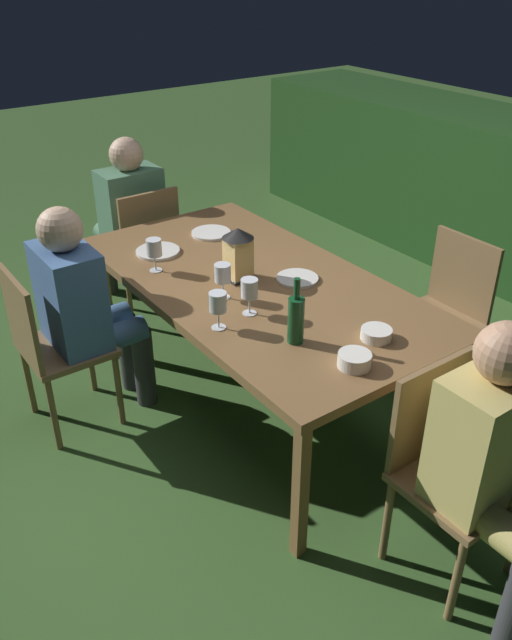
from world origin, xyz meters
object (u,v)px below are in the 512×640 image
Objects in this scene: chair_head_near at (144,246)px; plate_b at (211,233)px; plate_a at (158,251)px; plate_c at (297,279)px; person_in_mustard at (500,462)px; wine_glass_d at (223,275)px; green_bottle_on_table at (296,319)px; wine_glass_b at (218,304)px; chair_head_far at (448,463)px; person_in_blue at (85,304)px; dining_table at (256,289)px; wine_glass_c at (154,249)px; chair_side_left_a at (51,343)px; person_in_green at (128,214)px; wine_glass_a at (249,290)px; bowl_olives at (355,360)px; chair_side_right_b at (444,310)px; lantern_centerpiece at (238,251)px; bowl_bread at (376,334)px.

chair_head_near reaches higher than plate_b.
plate_c is at bearing 30.33° from plate_a.
wine_glass_d is at bearing -170.71° from person_in_mustard.
wine_glass_b is at bearing -144.32° from green_bottle_on_table.
chair_head_far is 5.15× the size of wine_glass_d.
plate_a is (-0.63, -0.01, -0.11)m from wine_glass_d.
wine_glass_b is at bearing 24.08° from person_in_blue.
wine_glass_c is (-0.38, -0.34, 0.17)m from dining_table.
person_in_mustard is at bearing 25.80° from chair_side_left_a.
person_in_mustard is (0.20, 0.00, 0.15)m from chair_head_far.
chair_head_near is 0.75m from plate_a.
chair_head_far is (2.67, -0.00, -0.15)m from person_in_green.
wine_glass_a is 1.28× the size of bowl_olives.
lantern_centerpiece reaches higher than chair_side_right_b.
chair_head_near is (-0.79, 0.71, -0.15)m from person_in_blue.
chair_head_far is 3.00× the size of green_bottle_on_table.
person_in_mustard is (1.87, 0.91, 0.15)m from chair_side_left_a.
chair_side_left_a is 0.76× the size of person_in_blue.
plate_c is at bearing 173.14° from bowl_bread.
chair_head_near is 6.59× the size of bowl_olives.
plate_c is (1.35, 0.17, 0.26)m from chair_head_near.
wine_glass_c is at bearing 83.76° from chair_side_left_a.
chair_head_near is at bearing 177.18° from lantern_centerpiece.
lantern_centerpiece is at bearing 167.62° from green_bottle_on_table.
person_in_green is at bearing 171.37° from wine_glass_d.
green_bottle_on_table is 1.72× the size of wine_glass_c.
dining_table is at bearing -0.00° from person_in_green.
bowl_bread is (-0.70, 0.09, 0.13)m from person_in_mustard.
chair_head_far is 1.08m from wine_glass_a.
wine_glass_c reaches higher than bowl_bread.
person_in_blue is 8.71× the size of bowl_olives.
person_in_mustard is at bearing 9.29° from wine_glass_d.
chair_side_left_a is at bearing -144.25° from wine_glass_b.
plate_c is (0.49, 0.51, -0.11)m from wine_glass_c.
wine_glass_c is at bearing -169.46° from bowl_olives.
person_in_blue is (0.00, 0.20, 0.15)m from chair_side_left_a.
dining_table is 0.60m from green_bottle_on_table.
person_in_green is at bearing -170.73° from plate_b.
person_in_blue is 1.85m from chair_side_right_b.
person_in_green is 1.00× the size of person_in_mustard.
wine_glass_a is (0.69, 0.69, 0.37)m from chair_side_left_a.
chair_side_right_b is (1.68, 0.91, 0.00)m from chair_head_near.
chair_side_left_a is at bearing -48.89° from chair_head_near.
person_in_blue is 1.43m from bowl_bread.
green_bottle_on_table is at bearing 35.73° from chair_side_left_a.
chair_head_far is (0.79, -0.91, 0.00)m from chair_side_right_b.
chair_side_right_b is (1.87, 0.91, -0.15)m from person_in_green.
lantern_centerpiece is 1.57× the size of wine_glass_c.
wine_glass_c is (1.05, -0.34, 0.22)m from person_in_green.
dining_table is 2.27× the size of chair_head_far.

